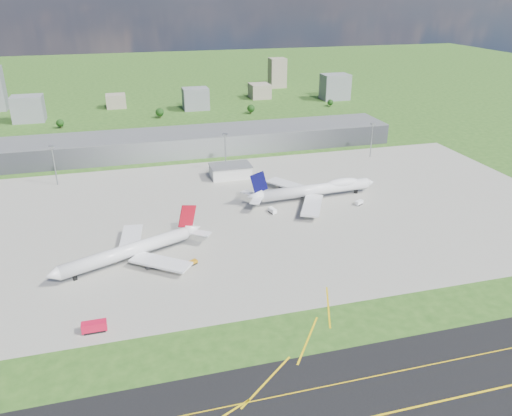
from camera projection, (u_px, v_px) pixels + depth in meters
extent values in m
plane|color=#2A5019|center=(203.00, 156.00, 374.22)|extent=(1400.00, 1400.00, 0.00)
cube|color=gray|center=(254.00, 213.00, 279.43)|extent=(360.00, 190.00, 0.08)
cube|color=slate|center=(199.00, 141.00, 384.45)|extent=(300.00, 42.00, 15.00)
cube|color=silver|center=(230.00, 171.00, 330.84)|extent=(26.00, 16.00, 8.00)
cylinder|color=gray|center=(55.00, 166.00, 314.21)|extent=(0.70, 0.70, 25.00)
cube|color=gray|center=(51.00, 147.00, 309.07)|extent=(3.50, 2.00, 1.20)
cylinder|color=gray|center=(225.00, 153.00, 340.68)|extent=(0.70, 0.70, 25.00)
cube|color=gray|center=(225.00, 134.00, 335.53)|extent=(3.50, 2.00, 1.20)
cylinder|color=gray|center=(372.00, 141.00, 367.14)|extent=(0.70, 0.70, 25.00)
cube|color=gray|center=(373.00, 124.00, 361.99)|extent=(3.50, 2.00, 1.20)
cylinder|color=silver|center=(127.00, 251.00, 225.97)|extent=(59.04, 29.64, 6.35)
cone|color=silver|center=(52.00, 275.00, 207.17)|extent=(7.34, 7.90, 6.35)
cone|color=silver|center=(193.00, 229.00, 245.33)|extent=(10.27, 9.13, 6.35)
cube|color=maroon|center=(123.00, 257.00, 225.57)|extent=(47.41, 21.91, 1.38)
cube|color=silver|center=(161.00, 262.00, 220.93)|extent=(27.68, 24.22, 0.95)
cube|color=silver|center=(131.00, 238.00, 242.69)|extent=(12.90, 28.49, 0.95)
cube|color=maroon|center=(187.00, 216.00, 240.77)|extent=(9.92, 4.57, 12.79)
cylinder|color=#38383D|center=(152.00, 264.00, 223.15)|extent=(6.68, 5.38, 3.39)
cylinder|color=#38383D|center=(130.00, 246.00, 239.18)|extent=(6.68, 5.38, 3.39)
cube|color=black|center=(145.00, 260.00, 227.93)|extent=(2.05, 1.83, 2.65)
cube|color=black|center=(136.00, 252.00, 234.80)|extent=(2.05, 1.83, 2.65)
cube|color=black|center=(75.00, 278.00, 214.05)|extent=(2.05, 1.83, 2.65)
cylinder|color=silver|center=(316.00, 190.00, 295.34)|extent=(68.18, 11.14, 6.79)
cone|color=silver|center=(370.00, 182.00, 306.23)|extent=(5.90, 7.13, 6.79)
cone|color=silver|center=(254.00, 196.00, 283.61)|extent=(9.18, 7.34, 6.79)
cube|color=navy|center=(319.00, 192.00, 296.84)|extent=(55.73, 6.36, 1.42)
ellipsoid|color=silver|center=(342.00, 183.00, 299.76)|extent=(22.12, 8.17, 6.11)
cube|color=silver|center=(289.00, 185.00, 307.61)|extent=(25.14, 30.89, 0.99)
cube|color=silver|center=(312.00, 205.00, 278.82)|extent=(22.38, 31.75, 0.99)
cube|color=#08083D|center=(259.00, 182.00, 281.21)|extent=(10.92, 1.25, 13.23)
cylinder|color=#38383D|center=(300.00, 191.00, 303.82)|extent=(6.24, 3.88, 3.50)
cylinder|color=#38383D|center=(284.00, 186.00, 311.42)|extent=(6.24, 3.88, 3.50)
cylinder|color=#38383D|center=(314.00, 203.00, 286.75)|extent=(6.24, 3.88, 3.50)
cylinder|color=#38383D|center=(312.00, 212.00, 275.38)|extent=(6.24, 3.88, 3.50)
cube|color=black|center=(302.00, 195.00, 299.53)|extent=(1.83, 1.42, 2.74)
cube|color=black|center=(309.00, 201.00, 290.99)|extent=(1.83, 1.42, 2.74)
cube|color=black|center=(356.00, 191.00, 305.34)|extent=(1.83, 1.42, 2.74)
cube|color=red|center=(94.00, 326.00, 181.59)|extent=(8.96, 3.37, 3.58)
cube|color=black|center=(95.00, 330.00, 182.31)|extent=(7.62, 3.54, 0.70)
cube|color=#BA7A0A|center=(193.00, 262.00, 226.34)|extent=(4.52, 3.88, 1.57)
cube|color=black|center=(193.00, 264.00, 226.66)|extent=(4.06, 3.69, 0.70)
cube|color=white|center=(272.00, 210.00, 278.20)|extent=(3.81, 6.06, 2.47)
cube|color=black|center=(272.00, 212.00, 278.69)|extent=(3.71, 5.28, 0.70)
cube|color=white|center=(359.00, 202.00, 288.88)|extent=(5.67, 4.57, 2.29)
cube|color=black|center=(359.00, 204.00, 289.34)|extent=(5.05, 4.31, 0.70)
cube|color=slate|center=(28.00, 109.00, 468.22)|extent=(28.00, 22.00, 24.00)
cube|color=gray|center=(116.00, 101.00, 524.82)|extent=(20.00, 18.00, 14.00)
cube|color=slate|center=(196.00, 99.00, 515.95)|extent=(26.00, 20.00, 22.00)
cube|color=gray|center=(260.00, 91.00, 571.74)|extent=(22.00, 24.00, 16.00)
cube|color=slate|center=(335.00, 87.00, 562.07)|extent=(30.00, 22.00, 28.00)
cube|color=gray|center=(277.00, 73.00, 630.35)|extent=(20.00, 18.00, 36.00)
cylinder|color=#382314|center=(61.00, 127.00, 448.74)|extent=(0.70, 0.70, 3.00)
sphere|color=black|center=(60.00, 123.00, 447.39)|extent=(6.75, 6.75, 6.75)
cylinder|color=#382314|center=(160.00, 116.00, 483.53)|extent=(0.70, 0.70, 3.60)
sphere|color=black|center=(160.00, 112.00, 481.90)|extent=(8.10, 8.10, 8.10)
cylinder|color=#382314|center=(251.00, 112.00, 500.80)|extent=(0.70, 0.70, 3.40)
sphere|color=black|center=(251.00, 108.00, 499.26)|extent=(7.65, 7.65, 7.65)
cylinder|color=#382314|center=(330.00, 105.00, 531.41)|extent=(0.70, 0.70, 2.80)
sphere|color=black|center=(330.00, 102.00, 530.14)|extent=(6.30, 6.30, 6.30)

